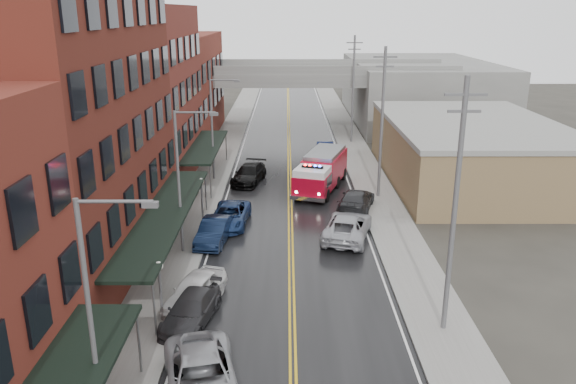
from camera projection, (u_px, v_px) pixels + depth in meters
name	position (u px, v px, depth m)	size (l,w,h in m)	color
road	(290.00, 219.00, 41.03)	(11.00, 160.00, 0.02)	black
sidewalk_left	(191.00, 218.00, 40.99)	(3.00, 160.00, 0.15)	slate
sidewalk_right	(390.00, 218.00, 41.02)	(3.00, 160.00, 0.15)	slate
curb_left	(213.00, 218.00, 40.99)	(0.30, 160.00, 0.15)	gray
curb_right	(367.00, 218.00, 41.02)	(0.30, 160.00, 0.15)	gray
brick_building_b	(55.00, 114.00, 31.57)	(9.00, 20.00, 18.00)	#581B17
brick_building_c	(137.00, 96.00, 48.68)	(9.00, 15.00, 15.00)	maroon
brick_building_far	(176.00, 87.00, 65.79)	(9.00, 20.00, 12.00)	maroon
tan_building	(470.00, 153.00, 49.81)	(14.00, 22.00, 5.00)	olive
right_far_block	(418.00, 90.00, 77.90)	(18.00, 30.00, 8.00)	slate
awning_1	(166.00, 214.00, 33.43)	(2.60, 18.00, 3.09)	black
awning_2	(206.00, 146.00, 50.08)	(2.60, 13.00, 3.09)	black
globe_lamp_1	(159.00, 277.00, 26.98)	(0.44, 0.44, 3.12)	#59595B
globe_lamp_2	(201.00, 189.00, 40.30)	(0.44, 0.44, 3.12)	#59595B
street_lamp_0	(96.00, 308.00, 18.49)	(2.64, 0.22, 9.00)	#59595B
street_lamp_1	(182.00, 174.00, 33.71)	(2.64, 0.22, 9.00)	#59595B
street_lamp_2	(215.00, 123.00, 48.93)	(2.64, 0.22, 9.00)	#59595B
utility_pole_0	(455.00, 205.00, 24.83)	(1.80, 0.24, 12.00)	#59595B
utility_pole_1	(382.00, 121.00, 43.86)	(1.80, 0.24, 12.00)	#59595B
utility_pole_2	(353.00, 88.00, 62.89)	(1.80, 0.24, 12.00)	#59595B
overpass	(289.00, 83.00, 69.63)	(40.00, 10.00, 7.50)	slate
fire_truck	(321.00, 171.00, 47.21)	(5.34, 8.96, 3.12)	maroon
parked_car_left_2	(202.00, 378.00, 21.93)	(2.78, 6.03, 1.67)	#9A9BA1
parked_car_left_3	(191.00, 310.00, 27.20)	(1.98, 4.86, 1.41)	#27272A
parked_car_left_4	(195.00, 290.00, 28.93)	(1.88, 4.67, 1.59)	silver
parked_car_left_5	(214.00, 231.00, 36.68)	(1.67, 4.78, 1.58)	black
parked_car_left_6	(230.00, 215.00, 39.65)	(2.48, 5.37, 1.49)	navy
parked_car_left_7	(249.00, 174.00, 49.53)	(2.22, 5.47, 1.59)	black
parked_car_right_0	(347.00, 226.00, 37.37)	(2.76, 5.98, 1.66)	#A2A4AA
parked_car_right_1	(356.00, 200.00, 42.53)	(2.30, 5.67, 1.64)	#272729
parked_car_right_2	(326.00, 157.00, 55.64)	(1.63, 4.04, 1.38)	silver
parked_car_right_3	(325.00, 148.00, 58.69)	(1.72, 4.94, 1.63)	#0E1533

